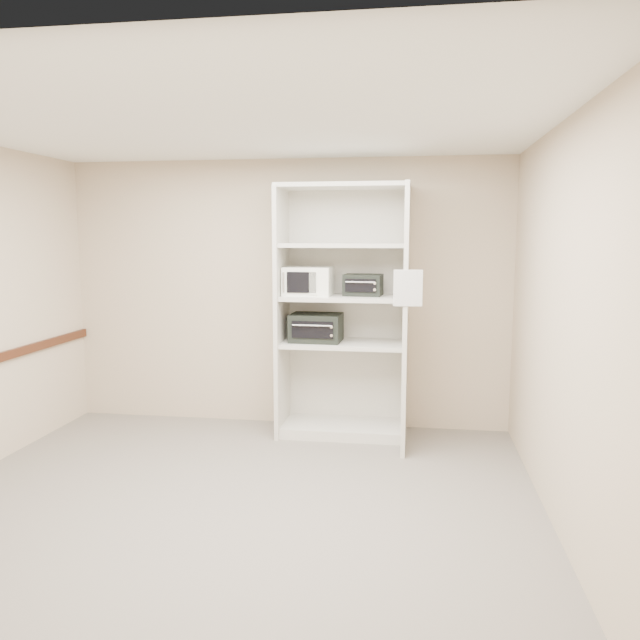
# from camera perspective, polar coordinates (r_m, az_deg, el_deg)

# --- Properties ---
(floor) EXTENTS (4.50, 4.00, 0.01)m
(floor) POSITION_cam_1_polar(r_m,az_deg,el_deg) (4.82, -7.99, -16.09)
(floor) COLOR #69635C
(floor) RESTS_ON ground
(ceiling) EXTENTS (4.50, 4.00, 0.01)m
(ceiling) POSITION_cam_1_polar(r_m,az_deg,el_deg) (4.48, -8.66, 17.39)
(ceiling) COLOR white
(wall_back) EXTENTS (4.50, 0.02, 2.70)m
(wall_back) POSITION_cam_1_polar(r_m,az_deg,el_deg) (6.38, -3.10, 2.41)
(wall_back) COLOR #B6A48C
(wall_back) RESTS_ON ground
(wall_front) EXTENTS (4.50, 0.02, 2.70)m
(wall_front) POSITION_cam_1_polar(r_m,az_deg,el_deg) (2.64, -21.06, -5.79)
(wall_front) COLOR #B6A48C
(wall_front) RESTS_ON ground
(wall_right) EXTENTS (0.02, 4.00, 2.70)m
(wall_right) POSITION_cam_1_polar(r_m,az_deg,el_deg) (4.37, 21.21, -0.58)
(wall_right) COLOR #B6A48C
(wall_right) RESTS_ON ground
(shelving_unit) EXTENTS (1.24, 0.92, 2.42)m
(shelving_unit) POSITION_cam_1_polar(r_m,az_deg,el_deg) (6.01, 2.56, -0.02)
(shelving_unit) COLOR beige
(shelving_unit) RESTS_ON floor
(microwave) EXTENTS (0.47, 0.36, 0.27)m
(microwave) POSITION_cam_1_polar(r_m,az_deg,el_deg) (6.00, -1.08, 3.58)
(microwave) COLOR white
(microwave) RESTS_ON shelving_unit
(toaster_oven_upper) EXTENTS (0.38, 0.30, 0.20)m
(toaster_oven_upper) POSITION_cam_1_polar(r_m,az_deg,el_deg) (5.99, 3.96, 3.22)
(toaster_oven_upper) COLOR black
(toaster_oven_upper) RESTS_ON shelving_unit
(toaster_oven_lower) EXTENTS (0.50, 0.38, 0.27)m
(toaster_oven_lower) POSITION_cam_1_polar(r_m,az_deg,el_deg) (6.04, -0.35, -0.70)
(toaster_oven_lower) COLOR black
(toaster_oven_lower) RESTS_ON shelving_unit
(paper_sign) EXTENTS (0.24, 0.03, 0.30)m
(paper_sign) POSITION_cam_1_polar(r_m,az_deg,el_deg) (5.31, 8.05, 2.91)
(paper_sign) COLOR white
(paper_sign) RESTS_ON shelving_unit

